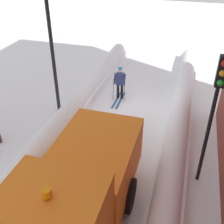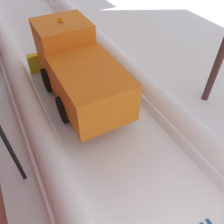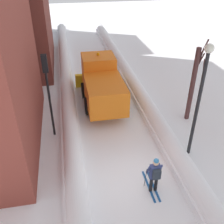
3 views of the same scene
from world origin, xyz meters
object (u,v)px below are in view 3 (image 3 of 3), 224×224
Objects in this scene: plow_truck at (102,84)px; bare_tree_near at (193,83)px; skier at (155,174)px; street_lamp at (201,91)px; traffic_light_pole at (47,82)px.

bare_tree_near is (4.91, -2.85, 0.91)m from plow_truck.
bare_tree_near is (3.94, 5.10, 1.38)m from skier.
street_lamp is (2.59, 2.04, 2.55)m from skier.
street_lamp is 1.13× the size of bare_tree_near.
plow_truck is 5.74m from bare_tree_near.
skier is at bearing -50.28° from traffic_light_pole.
skier is at bearing -141.77° from street_lamp.
traffic_light_pole is at bearing 156.21° from street_lamp.
traffic_light_pole is 0.82× the size of street_lamp.
street_lamp is (6.77, -2.98, 0.32)m from traffic_light_pole.
plow_truck is 1.29× the size of traffic_light_pole.
skier is at bearing -127.64° from bare_tree_near.
traffic_light_pole is (-3.21, -2.92, 1.76)m from plow_truck.
plow_truck is at bearing 121.08° from street_lamp.
bare_tree_near reaches higher than skier.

